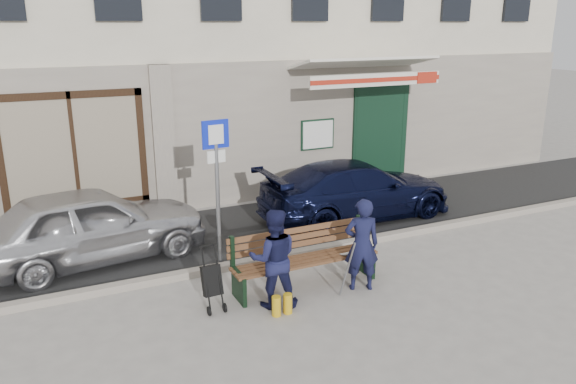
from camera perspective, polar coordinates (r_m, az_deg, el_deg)
ground at (r=8.88m, az=4.69°, el=-10.13°), size 80.00×80.00×0.00m
asphalt_lane at (r=11.44m, az=-3.08°, el=-3.75°), size 60.00×3.20×0.01m
curb at (r=10.06m, az=0.41°, el=-6.36°), size 60.00×0.18×0.12m
car_silver at (r=10.30m, az=-19.38°, el=-3.16°), size 4.11×2.09×1.34m
car_navy at (r=12.00m, az=6.96°, el=0.23°), size 4.26×1.75×1.23m
parking_sign at (r=9.35m, az=-7.25°, el=2.16°), size 0.47×0.09×2.52m
bench at (r=8.85m, az=1.49°, el=-6.90°), size 2.40×1.17×0.98m
man at (r=8.76m, az=7.49°, el=-5.31°), size 0.63×0.52×1.48m
woman at (r=8.18m, az=-1.48°, el=-6.75°), size 0.86×0.76×1.49m
stroller at (r=8.30m, az=-7.73°, el=-9.04°), size 0.28×0.40×0.95m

